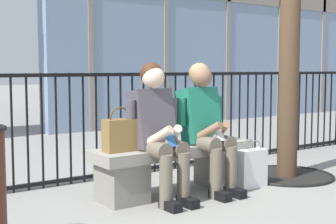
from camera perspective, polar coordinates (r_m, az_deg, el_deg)
The scene contains 7 objects.
ground_plane at distance 4.56m, azimuth 0.74°, elevation -9.51°, with size 60.00×60.00×0.00m, color gray.
stone_bench at distance 4.50m, azimuth 0.74°, elevation -6.17°, with size 1.60×0.44×0.45m.
seated_person_with_phone at distance 4.18m, azimuth -1.22°, elevation -1.79°, with size 0.52×0.66×1.21m.
seated_person_companion at distance 4.51m, azimuth 4.50°, elevation -1.30°, with size 0.52×0.66×1.21m.
handbag_on_bench at distance 4.13m, azimuth -5.69°, elevation -2.65°, with size 0.29×0.14×0.38m.
shopping_bag at distance 4.78m, azimuth 9.85°, elevation -6.54°, with size 0.32×0.13×0.47m.
plaza_railing at distance 5.17m, azimuth -4.92°, elevation -1.43°, with size 9.98×0.04×1.11m.
Camera 1 is at (-2.60, -3.56, 1.16)m, focal length 51.42 mm.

